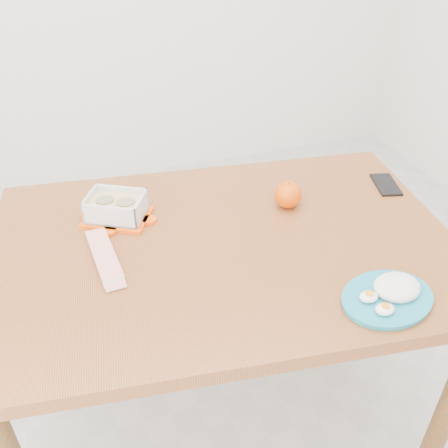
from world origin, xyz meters
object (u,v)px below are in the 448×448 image
object	(u,v)px
food_container	(116,208)
orange_fruit	(288,195)
dining_table	(224,268)
rice_plate	(391,293)
smartphone	(386,185)

from	to	relation	value
food_container	orange_fruit	xyz separation A→B (m)	(0.49, -0.10, 0.00)
dining_table	rice_plate	distance (m)	0.46
dining_table	orange_fruit	world-z (taller)	orange_fruit
food_container	orange_fruit	distance (m)	0.50
dining_table	smartphone	xyz separation A→B (m)	(0.59, 0.11, 0.10)
orange_fruit	smartphone	world-z (taller)	orange_fruit
rice_plate	smartphone	distance (m)	0.54
rice_plate	food_container	bearing A→B (deg)	125.72
dining_table	orange_fruit	bearing A→B (deg)	31.34
rice_plate	smartphone	world-z (taller)	rice_plate
orange_fruit	rice_plate	bearing A→B (deg)	-82.42
orange_fruit	smartphone	distance (m)	0.35
orange_fruit	dining_table	bearing A→B (deg)	-155.85
food_container	rice_plate	bearing A→B (deg)	-15.57
dining_table	rice_plate	size ratio (longest dim) A/B	5.19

